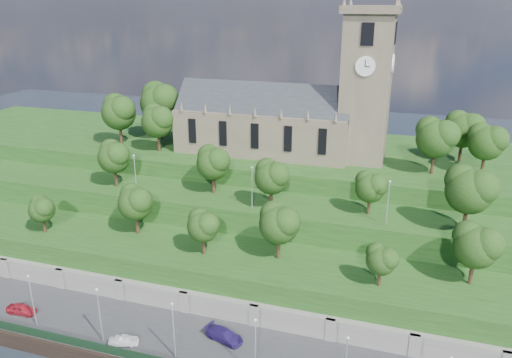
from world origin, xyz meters
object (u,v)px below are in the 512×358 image
(church, at_px, (290,114))
(car_middle, at_px, (124,341))
(car_right, at_px, (224,335))
(car_left, at_px, (22,309))

(church, height_order, car_middle, church)
(church, distance_m, car_right, 43.55)
(car_left, bearing_deg, car_middle, -99.67)
(car_right, bearing_deg, church, 19.05)
(church, height_order, car_right, church)
(car_left, distance_m, car_right, 28.35)
(car_left, distance_m, car_middle, 16.77)
(church, distance_m, car_left, 53.38)
(car_middle, bearing_deg, car_left, 62.04)
(car_left, bearing_deg, church, -36.66)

